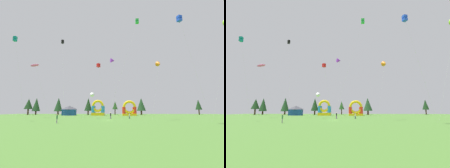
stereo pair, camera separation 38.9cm
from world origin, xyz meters
TOP-DOWN VIEW (x-y plane):
  - ground_plane at (0.00, 0.00)m, footprint 120.00×120.00m
  - kite_red_box at (-2.75, -1.28)m, footprint 2.78×1.96m
  - kite_blue_box at (13.74, -7.86)m, footprint 5.78×2.53m
  - kite_green_box at (6.81, 1.17)m, footprint 8.06×0.80m
  - kite_white_delta at (-5.52, 6.52)m, footprint 3.01×1.32m
  - kite_teal_box at (-21.65, -3.59)m, footprint 4.37×0.68m
  - kite_orange_delta at (12.19, 2.63)m, footprint 3.01×1.61m
  - kite_purple_delta at (-0.10, 20.38)m, footprint 2.58×5.08m
  - kite_pink_parafoil at (-24.90, 11.16)m, footprint 7.55×1.15m
  - kite_black_box at (-16.60, 12.06)m, footprint 4.87×7.86m
  - person_left_edge at (-9.26, -7.75)m, footprint 0.32×0.32m
  - person_far_side at (4.77, 5.92)m, footprint 0.30×0.30m
  - person_midfield at (-0.24, 6.71)m, footprint 0.41×0.41m
  - inflatable_yellow_castle at (6.57, 29.80)m, footprint 5.78×4.65m
  - inflatable_red_slide at (-6.78, 31.48)m, footprint 5.39×4.61m
  - festival_tent at (-19.66, 32.43)m, footprint 5.45×3.84m
  - tree_row_0 at (-43.05, 40.70)m, footprint 4.08×4.08m
  - tree_row_1 at (-39.85, 42.16)m, footprint 3.91×3.91m
  - tree_row_2 at (-29.18, 44.18)m, footprint 4.26×4.26m
  - tree_row_3 at (-12.78, 40.45)m, footprint 3.78×3.78m
  - tree_row_4 at (0.38, 43.57)m, footprint 2.74×2.74m
  - tree_row_5 at (13.50, 42.38)m, footprint 4.49×4.49m
  - tree_row_6 at (43.09, 45.16)m, footprint 3.10×3.10m

SIDE VIEW (x-z plane):
  - ground_plane at x=0.00m, z-range 0.00..0.00m
  - person_far_side at x=4.77m, z-range 0.15..1.72m
  - person_left_edge at x=-9.26m, z-range 0.15..1.72m
  - person_midfield at x=-0.24m, z-range 0.16..1.84m
  - festival_tent at x=-19.66m, z-range 0.00..4.18m
  - inflatable_yellow_castle at x=6.57m, z-range -0.92..5.35m
  - inflatable_red_slide at x=-6.78m, z-range -0.97..5.65m
  - tree_row_4 at x=0.38m, z-range 1.26..8.03m
  - tree_row_3 at x=-12.78m, z-range 0.92..9.04m
  - tree_row_6 at x=43.09m, z-range 1.19..8.86m
  - tree_row_5 at x=13.50m, z-range 0.93..9.17m
  - tree_row_1 at x=-39.85m, z-range 0.84..9.27m
  - tree_row_2 at x=-29.18m, z-range 0.79..9.54m
  - tree_row_0 at x=-43.05m, z-range 1.32..9.24m
  - kite_white_delta at x=-5.52m, z-range 2.91..10.10m
  - kite_red_box at x=-2.75m, z-range 6.04..19.02m
  - kite_orange_delta at x=12.19m, z-range 6.61..21.36m
  - kite_pink_parafoil at x=-24.90m, z-range 7.92..25.09m
  - kite_teal_box at x=-21.65m, z-range 8.84..27.75m
  - kite_blue_box at x=13.74m, z-range 9.60..30.02m
  - kite_purple_delta at x=-0.10m, z-range 10.00..31.72m
  - kite_black_box at x=-16.60m, z-range 12.11..37.55m
  - kite_green_box at x=6.81m, z-range 12.17..37.80m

